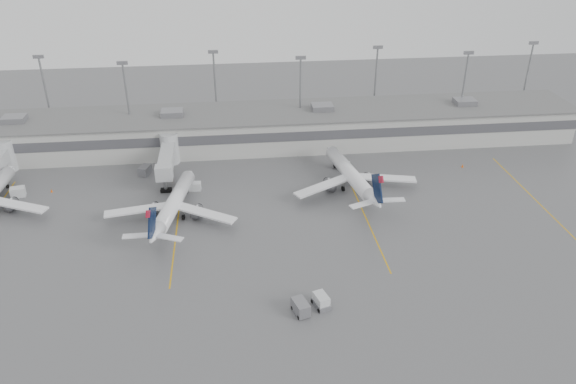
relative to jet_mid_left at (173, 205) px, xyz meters
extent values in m
plane|color=#4F4E51|center=(18.23, -25.53, -2.81)|extent=(260.00, 260.00, 0.00)
cube|color=#ADADA8|center=(18.23, 32.47, 1.19)|extent=(150.00, 16.00, 8.00)
cube|color=#47474C|center=(18.23, 24.42, 2.19)|extent=(150.00, 0.15, 2.20)
cube|color=#606060|center=(18.23, 32.47, 5.24)|extent=(152.00, 17.00, 0.30)
cube|color=slate|center=(-36.77, 32.47, 5.99)|extent=(5.00, 4.00, 1.30)
cube|color=slate|center=(68.23, 32.47, 5.99)|extent=(5.00, 4.00, 1.30)
cylinder|color=gray|center=(-31.77, 41.97, 7.19)|extent=(0.44, 0.44, 20.00)
cube|color=slate|center=(-31.77, 41.97, 17.39)|extent=(2.40, 0.50, 0.80)
cylinder|color=gray|center=(-11.77, 34.47, 7.19)|extent=(0.44, 0.44, 20.00)
cube|color=slate|center=(-11.77, 34.47, 17.39)|extent=(2.40, 0.50, 0.80)
cylinder|color=gray|center=(8.23, 41.97, 7.19)|extent=(0.44, 0.44, 20.00)
cube|color=slate|center=(8.23, 41.97, 17.39)|extent=(2.40, 0.50, 0.80)
cylinder|color=gray|center=(28.23, 34.47, 7.19)|extent=(0.44, 0.44, 20.00)
cube|color=slate|center=(28.23, 34.47, 17.39)|extent=(2.40, 0.50, 0.80)
cylinder|color=gray|center=(48.23, 41.97, 7.19)|extent=(0.44, 0.44, 20.00)
cube|color=slate|center=(48.23, 41.97, 17.39)|extent=(2.40, 0.50, 0.80)
cylinder|color=gray|center=(68.23, 34.47, 7.19)|extent=(0.44, 0.44, 20.00)
cube|color=slate|center=(68.23, 34.47, 17.39)|extent=(2.40, 0.50, 0.80)
cylinder|color=gray|center=(88.23, 41.97, 7.19)|extent=(0.44, 0.44, 20.00)
cube|color=slate|center=(88.23, 41.97, 17.39)|extent=(2.40, 0.50, 0.80)
cylinder|color=#A5A8AA|center=(-37.27, 24.47, 0.69)|extent=(4.00, 4.00, 7.00)
cylinder|color=#A5A8AA|center=(-2.27, 24.47, 0.69)|extent=(4.00, 4.00, 7.00)
cube|color=#A5A8AA|center=(-2.27, 17.97, 1.49)|extent=(2.80, 13.00, 2.60)
cube|color=#A5A8AA|center=(-2.27, 10.47, 1.49)|extent=(3.40, 2.40, 3.00)
cylinder|color=gray|center=(-2.27, 10.47, -1.41)|extent=(0.70, 0.70, 2.80)
cube|color=black|center=(-2.27, 10.47, -2.46)|extent=(2.20, 1.20, 0.70)
cube|color=#D5990C|center=(0.73, -1.53, -2.80)|extent=(0.25, 40.00, 0.01)
cube|color=#D5990C|center=(35.73, -1.53, -2.80)|extent=(0.25, 40.00, 0.01)
cube|color=#D5990C|center=(70.73, -1.53, -2.80)|extent=(0.25, 40.00, 0.01)
cone|color=white|center=(-34.59, 18.75, -0.05)|extent=(2.92, 2.75, 2.76)
cube|color=white|center=(-29.09, 4.37, -0.79)|extent=(11.99, 6.66, 0.32)
cylinder|color=black|center=(-34.80, 15.63, -2.40)|extent=(0.38, 0.85, 0.83)
cylinder|color=white|center=(0.27, 1.32, -0.06)|extent=(6.81, 20.33, 2.75)
cone|color=white|center=(2.59, 12.46, -0.06)|extent=(3.22, 3.08, 2.75)
cone|color=white|center=(-2.21, -10.63, 0.31)|extent=(3.63, 5.05, 2.75)
cube|color=white|center=(-6.54, 0.11, -0.79)|extent=(12.12, 3.67, 0.32)
cube|color=white|center=(6.04, -2.51, -0.79)|extent=(11.54, 7.99, 0.32)
cube|color=black|center=(-2.31, -11.08, 2.97)|extent=(1.32, 5.12, 6.00)
cube|color=maroon|center=(-2.55, -12.25, 5.36)|extent=(0.65, 1.87, 1.74)
cylinder|color=black|center=(1.96, 9.41, -2.40)|extent=(0.48, 0.87, 0.83)
cylinder|color=black|center=(-1.99, -0.08, -2.30)|extent=(0.61, 1.07, 1.01)
cylinder|color=black|center=(1.79, -0.87, -2.30)|extent=(0.61, 1.07, 1.01)
cylinder|color=white|center=(35.22, 9.13, 0.09)|extent=(6.36, 21.43, 2.90)
cone|color=white|center=(33.25, 20.94, 0.09)|extent=(3.30, 3.15, 2.90)
cone|color=white|center=(37.34, -3.54, 0.47)|extent=(3.65, 5.24, 2.90)
cube|color=white|center=(29.00, 5.35, -0.68)|extent=(12.30, 8.02, 0.34)
cube|color=white|center=(42.34, 7.58, -0.68)|extent=(12.79, 4.34, 0.34)
cube|color=black|center=(37.42, -4.01, 3.28)|extent=(1.18, 5.41, 6.32)
cube|color=maroon|center=(37.63, -5.25, 5.79)|extent=(0.61, 1.97, 1.83)
cylinder|color=black|center=(33.79, 17.70, -2.37)|extent=(0.48, 0.91, 0.87)
cylinder|color=black|center=(33.54, 6.89, -2.28)|extent=(0.60, 1.12, 1.06)
cylinder|color=black|center=(37.54, 7.56, -2.28)|extent=(0.60, 1.12, 1.06)
cube|color=silver|center=(23.29, -28.04, -1.80)|extent=(2.40, 3.06, 2.01)
cube|color=slate|center=(23.29, -28.04, -2.42)|extent=(2.75, 3.55, 0.78)
cylinder|color=black|center=(22.11, -27.24, -2.50)|extent=(0.42, 0.67, 0.63)
cylinder|color=black|center=(23.81, -26.70, -2.50)|extent=(0.42, 0.67, 0.63)
cylinder|color=black|center=(22.78, -29.37, -2.50)|extent=(0.42, 0.67, 0.63)
cylinder|color=black|center=(24.48, -28.83, -2.50)|extent=(0.42, 0.67, 0.63)
cube|color=slate|center=(20.09, -29.24, -1.73)|extent=(2.68, 3.58, 1.93)
cylinder|color=black|center=(19.00, -28.39, -2.49)|extent=(0.43, 0.68, 0.64)
cylinder|color=black|center=(21.19, -30.08, -2.49)|extent=(0.43, 0.68, 0.64)
cube|color=silver|center=(-31.49, 11.79, -1.84)|extent=(3.06, 2.36, 1.94)
cube|color=silver|center=(3.58, 10.62, -1.97)|extent=(2.46, 1.71, 1.68)
cube|color=silver|center=(35.73, 16.64, -1.96)|extent=(2.71, 2.13, 1.70)
cube|color=slate|center=(-7.38, 19.00, -1.86)|extent=(2.83, 3.52, 1.91)
cone|color=#EE5905|center=(-25.41, 12.88, -2.47)|extent=(0.42, 0.42, 0.67)
cone|color=#EE5905|center=(-1.45, 15.33, -2.42)|extent=(0.49, 0.49, 0.78)
cone|color=#EE5905|center=(36.45, 13.08, -2.43)|extent=(0.48, 0.48, 0.76)
cone|color=#EE5905|center=(61.97, 14.84, -2.42)|extent=(0.49, 0.49, 0.78)
camera|label=1|loc=(11.33, -91.89, 51.45)|focal=35.00mm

